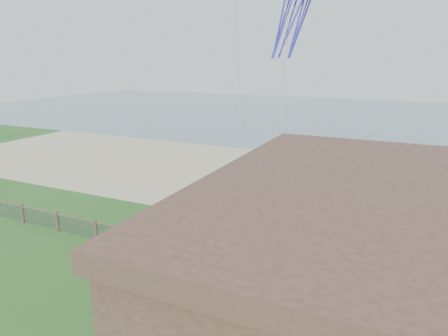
# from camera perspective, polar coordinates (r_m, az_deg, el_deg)

# --- Properties ---
(ground) EXTENTS (160.00, 160.00, 0.00)m
(ground) POSITION_cam_1_polar(r_m,az_deg,el_deg) (17.03, -16.23, -21.52)
(ground) COLOR #28541C
(ground) RESTS_ON ground
(sand_beach) EXTENTS (72.00, 20.00, 0.02)m
(sand_beach) POSITION_cam_1_polar(r_m,az_deg,el_deg) (34.78, 8.14, -1.64)
(sand_beach) COLOR #C8BD90
(sand_beach) RESTS_ON ground
(ocean) EXTENTS (160.00, 68.00, 0.02)m
(ocean) POSITION_cam_1_polar(r_m,az_deg,el_deg) (77.16, 17.97, 7.07)
(ocean) COLOR slate
(ocean) RESTS_ON ground
(chainlink_fence) EXTENTS (36.20, 0.20, 1.25)m
(chainlink_fence) POSITION_cam_1_polar(r_m,az_deg,el_deg) (20.84, -5.28, -11.87)
(chainlink_fence) COLOR #483B29
(chainlink_fence) RESTS_ON ground
(picnic_table) EXTENTS (2.09, 1.64, 0.83)m
(picnic_table) POSITION_cam_1_polar(r_m,az_deg,el_deg) (18.10, 10.32, -17.10)
(picnic_table) COLOR brown
(picnic_table) RESTS_ON ground
(octopus_kite) EXTENTS (3.74, 3.19, 6.52)m
(octopus_kite) POSITION_cam_1_polar(r_m,az_deg,el_deg) (28.45, 9.64, 21.63)
(octopus_kite) COLOR red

